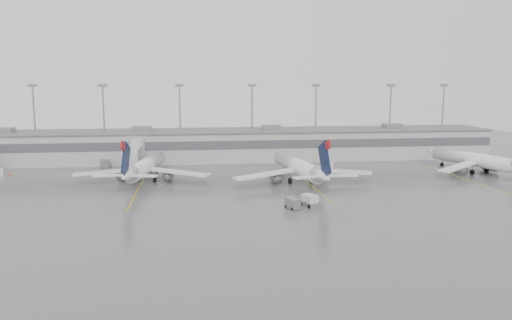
{
  "coord_description": "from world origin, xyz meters",
  "views": [
    {
      "loc": [
        -6.57,
        -77.62,
        20.82
      ],
      "look_at": [
        6.47,
        24.0,
        5.0
      ],
      "focal_mm": 35.0,
      "sensor_mm": 36.0,
      "label": 1
    }
  ],
  "objects": [
    {
      "name": "cone_d",
      "position": [
        55.5,
        40.43,
        0.32
      ],
      "size": [
        0.4,
        0.4,
        0.64
      ],
      "primitive_type": "cone",
      "color": "#DD4304",
      "rests_on": "ground"
    },
    {
      "name": "cone_b",
      "position": [
        -25.25,
        36.59,
        0.39
      ],
      "size": [
        0.5,
        0.5,
        0.79
      ],
      "primitive_type": "cone",
      "color": "#DD4304",
      "rests_on": "ground"
    },
    {
      "name": "terminal",
      "position": [
        -0.01,
        57.98,
        4.17
      ],
      "size": [
        152.0,
        17.0,
        9.45
      ],
      "color": "#A0A09B",
      "rests_on": "ground"
    },
    {
      "name": "baggage_cart",
      "position": [
        9.86,
        2.22,
        0.9
      ],
      "size": [
        2.48,
        3.08,
        1.73
      ],
      "rotation": [
        0.0,
        0.0,
        0.41
      ],
      "color": "slate",
      "rests_on": "ground"
    },
    {
      "name": "jet_mid_right",
      "position": [
        15.75,
        23.67,
        3.38
      ],
      "size": [
        29.8,
        33.58,
        10.88
      ],
      "rotation": [
        0.0,
        0.0,
        0.12
      ],
      "color": "white",
      "rests_on": "ground"
    },
    {
      "name": "gse_uld_c",
      "position": [
        26.37,
        39.78,
        0.81
      ],
      "size": [
        2.5,
        1.88,
        1.61
      ],
      "primitive_type": "cube",
      "rotation": [
        0.0,
        0.0,
        -0.17
      ],
      "color": "silver",
      "rests_on": "ground"
    },
    {
      "name": "gse_uld_b",
      "position": [
        -17.61,
        42.21,
        0.91
      ],
      "size": [
        2.89,
        2.23,
        1.83
      ],
      "primitive_type": "cube",
      "rotation": [
        0.0,
        0.0,
        -0.21
      ],
      "color": "silver",
      "rests_on": "ground"
    },
    {
      "name": "cone_c",
      "position": [
        12.36,
        34.93,
        0.37
      ],
      "size": [
        0.46,
        0.46,
        0.73
      ],
      "primitive_type": "cone",
      "color": "#DD4304",
      "rests_on": "ground"
    },
    {
      "name": "light_masts",
      "position": [
        0.0,
        63.75,
        12.03
      ],
      "size": [
        142.4,
        8.0,
        20.6
      ],
      "color": "gray",
      "rests_on": "ground"
    },
    {
      "name": "jet_bridge_right",
      "position": [
        -20.5,
        45.72,
        3.87
      ],
      "size": [
        4.0,
        17.2,
        7.0
      ],
      "color": "#ACAFB2",
      "rests_on": "ground"
    },
    {
      "name": "jet_far_right",
      "position": [
        59.06,
        29.0,
        3.25
      ],
      "size": [
        27.7,
        31.51,
        10.47
      ],
      "rotation": [
        0.0,
        0.0,
        0.29
      ],
      "color": "white",
      "rests_on": "ground"
    },
    {
      "name": "cone_a",
      "position": [
        -47.81,
        40.14,
        0.37
      ],
      "size": [
        0.47,
        0.47,
        0.75
      ],
      "primitive_type": "cone",
      "color": "#DD4304",
      "rests_on": "ground"
    },
    {
      "name": "stand_markings",
      "position": [
        -0.0,
        24.0,
        0.01
      ],
      "size": [
        105.25,
        40.0,
        0.01
      ],
      "color": "#DDBE0D",
      "rests_on": "ground"
    },
    {
      "name": "gse_loader",
      "position": [
        -28.32,
        48.31,
        1.0
      ],
      "size": [
        2.81,
        3.63,
        2.0
      ],
      "primitive_type": "cube",
      "rotation": [
        0.0,
        0.0,
        0.28
      ],
      "color": "slate",
      "rests_on": "ground"
    },
    {
      "name": "ground",
      "position": [
        0.0,
        0.0,
        0.0
      ],
      "size": [
        260.0,
        260.0,
        0.0
      ],
      "primitive_type": "plane",
      "color": "#565659",
      "rests_on": "ground"
    },
    {
      "name": "jet_mid_left",
      "position": [
        -16.83,
        29.16,
        3.27
      ],
      "size": [
        28.66,
        32.36,
        10.52
      ],
      "rotation": [
        0.0,
        0.0,
        -0.16
      ],
      "color": "white",
      "rests_on": "ground"
    },
    {
      "name": "baggage_tug",
      "position": [
        13.06,
        3.42,
        0.8
      ],
      "size": [
        3.08,
        3.71,
        2.06
      ],
      "rotation": [
        0.0,
        0.0,
        0.41
      ],
      "color": "silver",
      "rests_on": "ground"
    }
  ]
}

